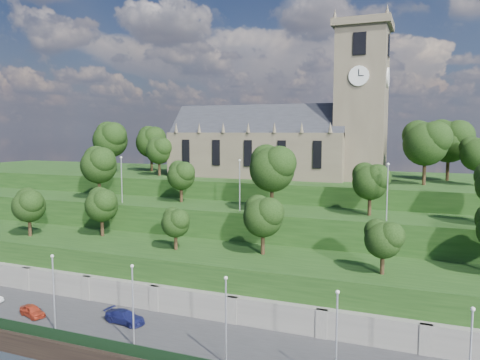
% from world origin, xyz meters
% --- Properties ---
extents(promenade, '(160.00, 12.00, 2.00)m').
position_xyz_m(promenade, '(0.00, 6.00, 1.00)').
color(promenade, '#2D2D30').
rests_on(promenade, ground).
extents(fence, '(160.00, 0.10, 1.20)m').
position_xyz_m(fence, '(0.00, 0.60, 2.60)').
color(fence, black).
rests_on(fence, promenade).
extents(retaining_wall, '(160.00, 2.10, 5.00)m').
position_xyz_m(retaining_wall, '(0.00, 11.97, 2.50)').
color(retaining_wall, slate).
rests_on(retaining_wall, ground).
extents(embankment_lower, '(160.00, 12.00, 8.00)m').
position_xyz_m(embankment_lower, '(0.00, 18.00, 4.00)').
color(embankment_lower, '#193812').
rests_on(embankment_lower, ground).
extents(embankment_upper, '(160.00, 10.00, 12.00)m').
position_xyz_m(embankment_upper, '(0.00, 29.00, 6.00)').
color(embankment_upper, '#193812').
rests_on(embankment_upper, ground).
extents(hilltop, '(160.00, 32.00, 15.00)m').
position_xyz_m(hilltop, '(0.00, 50.00, 7.50)').
color(hilltop, '#193812').
rests_on(hilltop, ground).
extents(church, '(38.60, 12.35, 27.60)m').
position_xyz_m(church, '(0.79, 45.98, 22.52)').
color(church, brown).
rests_on(church, hilltop).
extents(trees_lower, '(66.67, 8.96, 7.75)m').
position_xyz_m(trees_lower, '(1.85, 18.40, 12.79)').
color(trees_lower, black).
rests_on(trees_lower, embankment_lower).
extents(trees_upper, '(64.51, 8.39, 9.45)m').
position_xyz_m(trees_upper, '(1.59, 27.86, 17.69)').
color(trees_upper, black).
rests_on(trees_upper, embankment_upper).
extents(trees_hilltop, '(72.18, 15.87, 10.26)m').
position_xyz_m(trees_hilltop, '(0.04, 44.87, 21.50)').
color(trees_hilltop, black).
rests_on(trees_hilltop, hilltop).
extents(lamp_posts_promenade, '(60.36, 0.36, 8.32)m').
position_xyz_m(lamp_posts_promenade, '(-2.00, 2.50, 6.77)').
color(lamp_posts_promenade, '#B2B2B7').
rests_on(lamp_posts_promenade, promenade).
extents(lamp_posts_upper, '(40.36, 0.36, 7.36)m').
position_xyz_m(lamp_posts_upper, '(0.00, 26.00, 16.28)').
color(lamp_posts_upper, '#B2B2B7').
rests_on(lamp_posts_upper, embankment_upper).
extents(car_left, '(4.08, 2.62, 1.29)m').
position_xyz_m(car_left, '(-17.22, 4.49, 2.65)').
color(car_left, '#A4301B').
rests_on(car_left, promenade).
extents(car_right, '(5.08, 2.58, 1.41)m').
position_xyz_m(car_right, '(-6.15, 6.83, 2.71)').
color(car_right, '#16194D').
rests_on(car_right, promenade).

